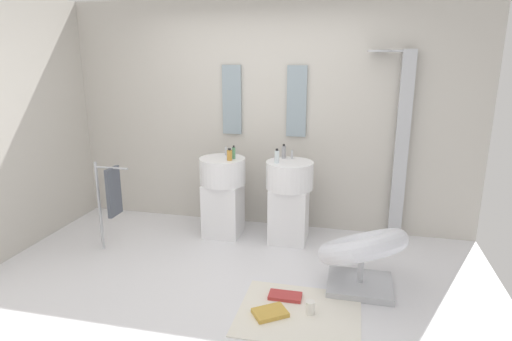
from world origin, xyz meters
name	(u,v)px	position (x,y,z in m)	size (l,w,h in m)	color
ground_plane	(225,292)	(0.00, 0.00, -0.02)	(4.80, 3.60, 0.04)	silver
rear_partition	(265,116)	(0.00, 1.65, 1.30)	(4.80, 0.10, 2.60)	beige
pedestal_sink_left	(223,193)	(-0.38, 1.17, 0.50)	(0.51, 0.51, 0.99)	white
pedestal_sink_right	(289,197)	(0.38, 1.17, 0.50)	(0.51, 0.51, 0.99)	white
vanity_mirror_left	(232,100)	(-0.38, 1.58, 1.49)	(0.22, 0.03, 0.79)	#8C9EA8
vanity_mirror_right	(297,102)	(0.38, 1.58, 1.49)	(0.22, 0.03, 0.79)	#8C9EA8
shower_column	(400,143)	(1.51, 1.53, 1.08)	(0.49, 0.24, 2.05)	#B7BABF
lounge_chair	(362,252)	(1.15, 0.30, 0.35)	(1.11, 1.11, 0.65)	#B7BABF
towel_rack	(111,193)	(-1.35, 0.50, 0.63)	(0.37, 0.22, 0.95)	#B7BABF
area_rug	(299,314)	(0.68, -0.22, 0.01)	(0.96, 0.82, 0.01)	white
magazine_ochre	(270,313)	(0.46, -0.29, 0.03)	(0.26, 0.18, 0.03)	gold
magazine_red	(285,296)	(0.54, -0.02, 0.03)	(0.28, 0.14, 0.03)	#B73838
coffee_mug	(310,307)	(0.77, -0.20, 0.06)	(0.07, 0.07, 0.11)	white
soap_bottle_green	(234,153)	(-0.25, 1.17, 0.96)	(0.04, 0.04, 0.15)	#59996B
soap_bottle_clear	(277,157)	(0.25, 1.09, 0.96)	(0.05, 0.05, 0.15)	silver
soap_bottle_amber	(229,155)	(-0.27, 1.09, 0.95)	(0.06, 0.06, 0.13)	#C68C38
soap_bottle_grey	(284,152)	(0.28, 1.31, 0.97)	(0.05, 0.05, 0.16)	#99999E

